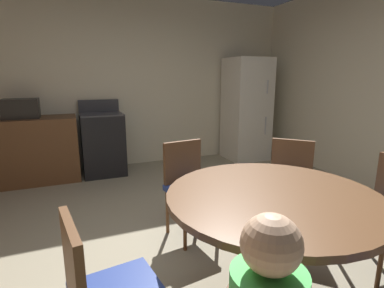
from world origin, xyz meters
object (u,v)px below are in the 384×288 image
microwave (21,109)px  dining_table (272,217)px  refrigerator (246,110)px  chair_northeast (289,181)px  chair_north (189,183)px  oven_range (103,143)px

microwave → dining_table: microwave is taller
refrigerator → chair_northeast: size_ratio=2.02×
dining_table → chair_northeast: bearing=43.9°
refrigerator → dining_table: size_ratio=1.37×
microwave → chair_north: (1.56, -2.15, -0.53)m
chair_north → refrigerator: bearing=129.4°
refrigerator → dining_table: 3.60m
dining_table → chair_northeast: size_ratio=1.48×
oven_range → chair_north: 2.22m
oven_range → dining_table: size_ratio=0.85×
oven_range → chair_northeast: oven_range is taller
microwave → dining_table: size_ratio=0.34×
oven_range → refrigerator: (2.46, -0.05, 0.41)m
chair_north → dining_table: bearing=-0.0°
refrigerator → microwave: size_ratio=4.00×
oven_range → dining_table: oven_range is taller
chair_northeast → microwave: bearing=-89.1°
microwave → refrigerator: bearing=-0.8°
dining_table → chair_north: bearing=98.1°
chair_northeast → dining_table: bearing=0.0°
dining_table → chair_north: chair_north is taller
dining_table → chair_north: 1.04m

